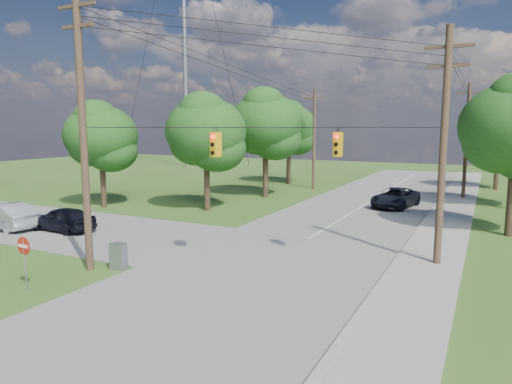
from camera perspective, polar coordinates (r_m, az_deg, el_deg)
The scene contains 20 objects.
ground at distance 18.31m, azimuth -10.87°, elevation -11.86°, with size 140.00×140.00×0.00m, color #3A581D.
main_road at distance 21.37m, azimuth 1.84°, elevation -8.75°, with size 10.00×100.00×0.03m, color gray.
sidewalk_east at distance 19.60m, azimuth 20.17°, elevation -10.68°, with size 2.60×100.00×0.12m, color #9D9B93.
pole_sw at distance 20.68m, azimuth -20.84°, elevation 7.63°, with size 2.00×0.32×12.00m.
pole_ne at distance 21.60m, azimuth 22.38°, elevation 5.53°, with size 2.00×0.32×10.50m.
pole_north_e at distance 43.56m, azimuth 24.83°, elevation 5.91°, with size 2.00×0.32×10.00m.
pole_north_w at distance 46.27m, azimuth 7.27°, elevation 6.67°, with size 2.00×0.32×10.00m.
power_lines at distance 26.86m, azimuth 7.08°, elevation 14.32°, with size 13.93×29.62×4.93m.
traffic_signals at distance 19.72m, azimuth 2.66°, elevation 6.02°, with size 4.91×3.27×1.05m.
radio_mast at distance 75.04m, azimuth -8.96°, elevation 20.50°, with size 0.70×0.70×45.00m, color gray.
tree_w_near at distance 34.10m, azimuth -6.25°, elevation 7.55°, with size 6.00×6.00×8.40m.
tree_w_mid at distance 40.58m, azimuth 1.21°, elevation 8.59°, with size 6.40×6.40×9.22m.
tree_w_far at distance 50.51m, azimuth 4.15°, elevation 8.09°, with size 6.00×6.00×8.73m.
tree_e_far at distance 51.52m, azimuth 28.17°, elevation 6.80°, with size 5.80×5.80×8.32m.
tree_cross_n at distance 37.28m, azimuth -18.81°, elevation 6.70°, with size 5.60×5.60×7.91m.
car_cross_dark at distance 29.74m, azimuth -23.03°, elevation -3.10°, with size 1.75×4.35×1.48m, color black.
car_cross_silver at distance 31.89m, azimuth -28.88°, elevation -2.64°, with size 1.69×4.85×1.60m, color silver.
car_main_north at distance 37.21m, azimuth 17.03°, elevation -0.68°, with size 2.48×5.37×1.49m, color black.
control_cabinet at distance 21.06m, azimuth -16.82°, elevation -7.73°, with size 0.65×0.47×1.18m, color gray.
do_not_enter_sign at distance 19.45m, azimuth -27.02°, elevation -6.61°, with size 0.71×0.08×2.12m.
Camera 1 is at (10.70, -13.51, 6.19)m, focal length 32.00 mm.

